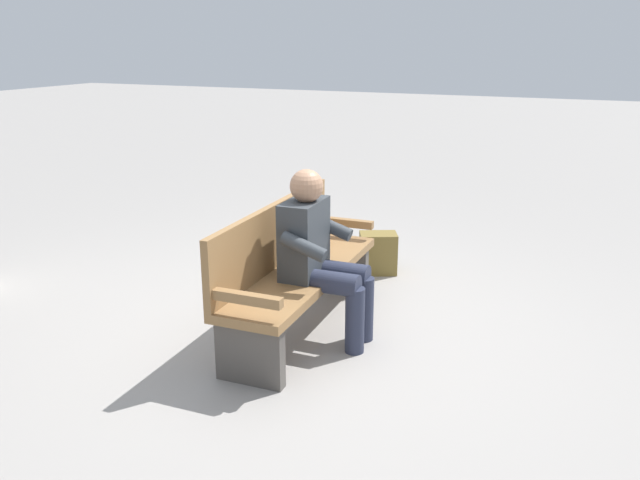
{
  "coord_description": "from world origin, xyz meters",
  "views": [
    {
      "loc": [
        3.82,
        1.79,
        1.99
      ],
      "look_at": [
        0.04,
        0.15,
        0.7
      ],
      "focal_mm": 36.38,
      "sensor_mm": 36.0,
      "label": 1
    }
  ],
  "objects": [
    {
      "name": "ground_plane",
      "position": [
        0.0,
        0.0,
        0.0
      ],
      "size": [
        40.0,
        40.0,
        0.0
      ],
      "primitive_type": "plane",
      "color": "gray"
    },
    {
      "name": "backpack",
      "position": [
        -1.33,
        0.11,
        0.18
      ],
      "size": [
        0.34,
        0.38,
        0.36
      ],
      "rotation": [
        0.0,
        0.0,
        2.01
      ],
      "color": "brown",
      "rests_on": "ground"
    },
    {
      "name": "bench_near",
      "position": [
        0.0,
        -0.07,
        0.46
      ],
      "size": [
        1.81,
        0.53,
        0.9
      ],
      "rotation": [
        0.0,
        0.0,
        0.03
      ],
      "color": "olive",
      "rests_on": "ground"
    },
    {
      "name": "person_seated",
      "position": [
        0.08,
        0.16,
        0.63
      ],
      "size": [
        0.58,
        0.58,
        1.18
      ],
      "rotation": [
        0.0,
        0.0,
        0.03
      ],
      "color": "#33383D",
      "rests_on": "ground"
    }
  ]
}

